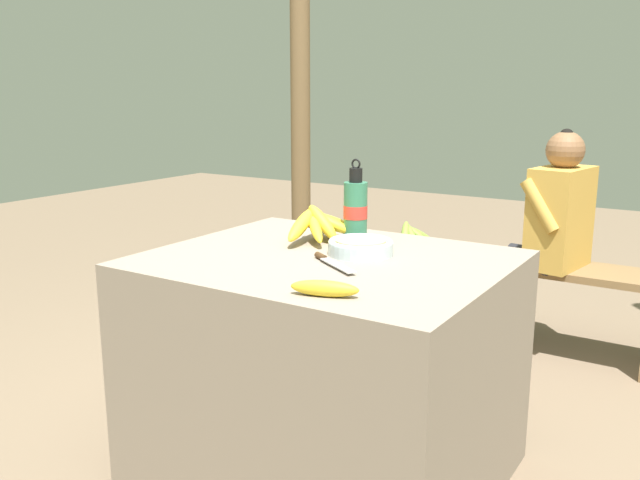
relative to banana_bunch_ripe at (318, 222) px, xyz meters
name	(u,v)px	position (x,y,z in m)	size (l,w,h in m)	color
ground_plane	(326,470)	(0.15, -0.19, -0.82)	(12.00, 12.00, 0.00)	#75604C
market_counter	(326,367)	(0.15, -0.19, -0.44)	(1.10, 0.91, 0.75)	gray
banana_bunch_ripe	(318,222)	(0.00, 0.00, 0.00)	(0.19, 0.34, 0.14)	#4C381E
serving_bowl	(361,246)	(0.23, -0.10, -0.04)	(0.21, 0.21, 0.05)	silver
water_bottle	(355,210)	(0.11, 0.07, 0.05)	(0.08, 0.08, 0.29)	#337556
loose_banana_front	(325,288)	(0.37, -0.54, -0.04)	(0.19, 0.10, 0.04)	yellow
knife	(329,261)	(0.20, -0.25, -0.06)	(0.22, 0.15, 0.02)	#BCBCC1
wooden_bench	(491,269)	(0.22, 1.30, -0.44)	(1.74, 0.32, 0.45)	brown
seated_vendor	(549,226)	(0.49, 1.28, -0.18)	(0.44, 0.42, 1.10)	#232328
banana_bunch_green	(412,234)	(-0.23, 1.30, -0.30)	(0.17, 0.31, 0.14)	#4C381E
support_post_near	(300,88)	(-1.11, 1.55, 0.46)	(0.12, 0.12, 2.56)	brown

